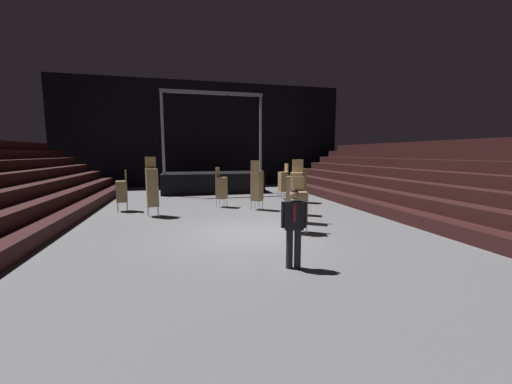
{
  "coord_description": "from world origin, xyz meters",
  "views": [
    {
      "loc": [
        -1.94,
        -9.31,
        2.53
      ],
      "look_at": [
        0.16,
        -0.72,
        1.4
      ],
      "focal_mm": 21.28,
      "sensor_mm": 36.0,
      "label": 1
    }
  ],
  "objects_px": {
    "chair_stack_rear_left": "(300,181)",
    "chair_stack_rear_centre": "(299,205)",
    "man_with_tie": "(294,223)",
    "chair_stack_mid_left": "(122,191)",
    "chair_stack_mid_centre": "(283,181)",
    "chair_stack_mid_right": "(152,187)",
    "chair_stack_front_left": "(292,190)",
    "chair_stack_front_right": "(257,185)",
    "stage_riser": "(212,181)",
    "chair_stack_aisle_left": "(297,191)",
    "chair_stack_rear_right": "(221,187)"
  },
  "relations": [
    {
      "from": "chair_stack_rear_left",
      "to": "chair_stack_rear_centre",
      "type": "height_order",
      "value": "chair_stack_rear_left"
    },
    {
      "from": "man_with_tie",
      "to": "chair_stack_rear_left",
      "type": "bearing_deg",
      "value": -99.07
    },
    {
      "from": "chair_stack_mid_centre",
      "to": "chair_stack_rear_centre",
      "type": "bearing_deg",
      "value": 158.7
    },
    {
      "from": "chair_stack_front_right",
      "to": "chair_stack_rear_left",
      "type": "relative_size",
      "value": 1.0
    },
    {
      "from": "chair_stack_front_right",
      "to": "chair_stack_front_left",
      "type": "bearing_deg",
      "value": -8.41
    },
    {
      "from": "chair_stack_mid_right",
      "to": "chair_stack_rear_left",
      "type": "height_order",
      "value": "chair_stack_mid_right"
    },
    {
      "from": "chair_stack_aisle_left",
      "to": "chair_stack_rear_left",
      "type": "bearing_deg",
      "value": -85.42
    },
    {
      "from": "chair_stack_front_left",
      "to": "chair_stack_mid_right",
      "type": "distance_m",
      "value": 5.69
    },
    {
      "from": "chair_stack_front_left",
      "to": "chair_stack_mid_centre",
      "type": "bearing_deg",
      "value": 16.51
    },
    {
      "from": "chair_stack_front_right",
      "to": "chair_stack_mid_right",
      "type": "relative_size",
      "value": 0.93
    },
    {
      "from": "chair_stack_mid_centre",
      "to": "chair_stack_rear_centre",
      "type": "relative_size",
      "value": 1.09
    },
    {
      "from": "chair_stack_mid_left",
      "to": "chair_stack_rear_right",
      "type": "bearing_deg",
      "value": -96.81
    },
    {
      "from": "chair_stack_mid_left",
      "to": "chair_stack_rear_right",
      "type": "xyz_separation_m",
      "value": [
        4.36,
        -0.01,
        0.04
      ]
    },
    {
      "from": "stage_riser",
      "to": "chair_stack_front_right",
      "type": "bearing_deg",
      "value": -79.28
    },
    {
      "from": "chair_stack_mid_right",
      "to": "chair_stack_rear_left",
      "type": "relative_size",
      "value": 1.08
    },
    {
      "from": "chair_stack_mid_right",
      "to": "stage_riser",
      "type": "bearing_deg",
      "value": -124.46
    },
    {
      "from": "chair_stack_mid_centre",
      "to": "chair_stack_mid_right",
      "type": "bearing_deg",
      "value": 109.78
    },
    {
      "from": "chair_stack_front_right",
      "to": "chair_stack_rear_centre",
      "type": "relative_size",
      "value": 1.24
    },
    {
      "from": "chair_stack_front_left",
      "to": "chair_stack_mid_left",
      "type": "relative_size",
      "value": 1.14
    },
    {
      "from": "stage_riser",
      "to": "chair_stack_rear_right",
      "type": "xyz_separation_m",
      "value": [
        -0.16,
        -5.84,
        0.22
      ]
    },
    {
      "from": "chair_stack_rear_right",
      "to": "chair_stack_rear_centre",
      "type": "distance_m",
      "value": 5.59
    },
    {
      "from": "chair_stack_rear_left",
      "to": "chair_stack_rear_centre",
      "type": "relative_size",
      "value": 1.24
    },
    {
      "from": "stage_riser",
      "to": "chair_stack_mid_right",
      "type": "height_order",
      "value": "stage_riser"
    },
    {
      "from": "chair_stack_front_left",
      "to": "chair_stack_mid_left",
      "type": "height_order",
      "value": "chair_stack_front_left"
    },
    {
      "from": "chair_stack_rear_left",
      "to": "chair_stack_rear_centre",
      "type": "bearing_deg",
      "value": 47.34
    },
    {
      "from": "man_with_tie",
      "to": "chair_stack_mid_left",
      "type": "height_order",
      "value": "chair_stack_mid_left"
    },
    {
      "from": "man_with_tie",
      "to": "chair_stack_mid_centre",
      "type": "relative_size",
      "value": 0.91
    },
    {
      "from": "chair_stack_front_left",
      "to": "chair_stack_aisle_left",
      "type": "distance_m",
      "value": 1.52
    },
    {
      "from": "chair_stack_rear_left",
      "to": "chair_stack_mid_left",
      "type": "bearing_deg",
      "value": -17.74
    },
    {
      "from": "stage_riser",
      "to": "chair_stack_front_right",
      "type": "xyz_separation_m",
      "value": [
        1.31,
        -6.91,
        0.39
      ]
    },
    {
      "from": "chair_stack_mid_centre",
      "to": "chair_stack_rear_right",
      "type": "distance_m",
      "value": 4.11
    },
    {
      "from": "chair_stack_mid_left",
      "to": "chair_stack_aisle_left",
      "type": "distance_m",
      "value": 7.69
    },
    {
      "from": "chair_stack_mid_left",
      "to": "chair_stack_aisle_left",
      "type": "xyz_separation_m",
      "value": [
        6.62,
        -3.9,
        0.25
      ]
    },
    {
      "from": "man_with_tie",
      "to": "chair_stack_mid_centre",
      "type": "distance_m",
      "value": 10.38
    },
    {
      "from": "chair_stack_front_right",
      "to": "chair_stack_aisle_left",
      "type": "height_order",
      "value": "chair_stack_aisle_left"
    },
    {
      "from": "chair_stack_mid_left",
      "to": "chair_stack_aisle_left",
      "type": "height_order",
      "value": "chair_stack_aisle_left"
    },
    {
      "from": "chair_stack_mid_right",
      "to": "chair_stack_rear_centre",
      "type": "bearing_deg",
      "value": 129.87
    },
    {
      "from": "chair_stack_rear_right",
      "to": "chair_stack_aisle_left",
      "type": "bearing_deg",
      "value": 59.26
    },
    {
      "from": "chair_stack_mid_centre",
      "to": "chair_stack_front_right",
      "type": "bearing_deg",
      "value": 135.8
    },
    {
      "from": "man_with_tie",
      "to": "chair_stack_mid_left",
      "type": "xyz_separation_m",
      "value": [
        -4.92,
        8.1,
        -0.12
      ]
    },
    {
      "from": "stage_riser",
      "to": "man_with_tie",
      "type": "height_order",
      "value": "stage_riser"
    },
    {
      "from": "chair_stack_rear_left",
      "to": "chair_stack_aisle_left",
      "type": "relative_size",
      "value": 0.96
    },
    {
      "from": "man_with_tie",
      "to": "chair_stack_front_right",
      "type": "bearing_deg",
      "value": -83.52
    },
    {
      "from": "man_with_tie",
      "to": "chair_stack_rear_centre",
      "type": "distance_m",
      "value": 3.06
    },
    {
      "from": "chair_stack_front_right",
      "to": "chair_stack_mid_left",
      "type": "relative_size",
      "value": 1.24
    },
    {
      "from": "man_with_tie",
      "to": "chair_stack_rear_left",
      "type": "height_order",
      "value": "chair_stack_rear_left"
    },
    {
      "from": "man_with_tie",
      "to": "chair_stack_rear_right",
      "type": "relative_size",
      "value": 0.95
    },
    {
      "from": "stage_riser",
      "to": "chair_stack_mid_right",
      "type": "relative_size",
      "value": 2.69
    },
    {
      "from": "chair_stack_front_left",
      "to": "chair_stack_mid_left",
      "type": "bearing_deg",
      "value": 101.24
    },
    {
      "from": "man_with_tie",
      "to": "chair_stack_mid_centre",
      "type": "xyz_separation_m",
      "value": [
        3.14,
        9.89,
        -0.03
      ]
    }
  ]
}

